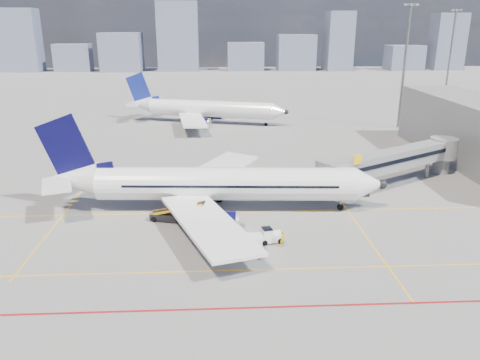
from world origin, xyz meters
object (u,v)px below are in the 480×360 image
at_px(baggage_tug, 270,235).
at_px(ramp_worker, 283,239).
at_px(second_aircraft, 204,109).
at_px(belt_loader, 172,215).
at_px(cargo_dolly, 243,245).
at_px(main_aircraft, 211,184).

height_order(baggage_tug, ramp_worker, ramp_worker).
height_order(second_aircraft, ramp_worker, second_aircraft).
bearing_deg(belt_loader, cargo_dolly, -33.84).
bearing_deg(second_aircraft, cargo_dolly, -68.95).
bearing_deg(baggage_tug, second_aircraft, 84.69).
xyz_separation_m(baggage_tug, belt_loader, (-10.54, 6.11, -0.10)).
xyz_separation_m(main_aircraft, cargo_dolly, (3.10, -12.21, -2.06)).
relative_size(baggage_tug, belt_loader, 0.39).
bearing_deg(baggage_tug, belt_loader, 137.18).
bearing_deg(main_aircraft, cargo_dolly, -72.28).
distance_m(main_aircraft, ramp_worker, 12.95).
xyz_separation_m(main_aircraft, baggage_tug, (5.99, -9.37, -2.44)).
bearing_deg(ramp_worker, belt_loader, 102.05).
relative_size(main_aircraft, ramp_worker, 22.83).
distance_m(belt_loader, ramp_worker, 13.81).
bearing_deg(main_aircraft, second_aircraft, 95.78).
distance_m(second_aircraft, cargo_dolly, 65.38).
relative_size(main_aircraft, baggage_tug, 16.10).
relative_size(main_aircraft, cargo_dolly, 10.62).
relative_size(main_aircraft, second_aircraft, 1.11).
bearing_deg(cargo_dolly, ramp_worker, 22.98).
bearing_deg(main_aircraft, baggage_tug, -53.93).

